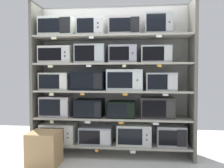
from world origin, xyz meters
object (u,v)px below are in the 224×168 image
(microwave_14, at_px, (123,55))
(microwave_18, at_px, (124,27))
(microwave_16, at_px, (58,28))
(microwave_1, at_px, (96,134))
(microwave_5, at_px, (90,108))
(microwave_9, at_px, (88,81))
(microwave_3, at_px, (171,135))
(microwave_8, at_px, (56,81))
(shipping_carton, at_px, (45,149))
(microwave_4, at_px, (56,106))
(microwave_13, at_px, (91,54))
(microwave_2, at_px, (134,134))
(microwave_17, at_px, (91,28))
(microwave_11, at_px, (161,82))
(microwave_10, at_px, (125,80))
(microwave_15, at_px, (156,55))
(microwave_12, at_px, (57,55))
(microwave_19, at_px, (158,25))
(microwave_6, at_px, (122,109))
(microwave_7, at_px, (157,108))
(microwave_0, at_px, (59,132))

(microwave_14, relative_size, microwave_18, 0.89)
(microwave_16, bearing_deg, microwave_1, -0.02)
(microwave_5, bearing_deg, microwave_9, 179.11)
(microwave_3, distance_m, microwave_8, 2.09)
(microwave_8, relative_size, shipping_carton, 0.97)
(microwave_1, xyz_separation_m, microwave_9, (-0.13, -0.00, 0.90))
(microwave_4, xyz_separation_m, microwave_13, (0.60, 0.00, 0.87))
(microwave_2, height_order, microwave_17, microwave_17)
(microwave_8, relative_size, microwave_11, 1.02)
(microwave_10, relative_size, microwave_15, 1.22)
(microwave_9, bearing_deg, microwave_13, -0.21)
(microwave_1, height_order, microwave_9, microwave_9)
(microwave_12, relative_size, microwave_14, 1.22)
(microwave_3, xyz_separation_m, microwave_19, (-0.21, -0.00, 1.77))
(microwave_8, height_order, microwave_16, microwave_16)
(microwave_6, height_order, microwave_7, microwave_7)
(microwave_7, xyz_separation_m, microwave_9, (-1.13, 0.00, 0.43))
(microwave_11, distance_m, microwave_15, 0.44)
(microwave_0, height_order, microwave_10, microwave_10)
(microwave_11, distance_m, microwave_18, 1.06)
(shipping_carton, bearing_deg, microwave_8, 91.49)
(microwave_4, distance_m, microwave_17, 1.44)
(microwave_2, height_order, microwave_9, microwave_9)
(microwave_5, bearing_deg, microwave_2, 0.02)
(microwave_8, height_order, microwave_17, microwave_17)
(microwave_4, bearing_deg, microwave_18, 0.02)
(microwave_0, height_order, microwave_5, microwave_5)
(microwave_14, bearing_deg, microwave_0, 180.00)
(microwave_0, distance_m, microwave_9, 1.02)
(microwave_1, height_order, microwave_8, microwave_8)
(microwave_4, relative_size, microwave_13, 1.03)
(microwave_3, distance_m, microwave_7, 0.49)
(microwave_5, distance_m, microwave_12, 1.04)
(microwave_1, relative_size, microwave_18, 1.07)
(microwave_5, bearing_deg, microwave_17, 0.21)
(microwave_3, relative_size, microwave_11, 0.95)
(microwave_19, bearing_deg, microwave_5, -179.99)
(microwave_10, distance_m, microwave_11, 0.58)
(microwave_1, height_order, microwave_4, microwave_4)
(microwave_15, height_order, microwave_17, microwave_17)
(microwave_5, relative_size, microwave_7, 0.86)
(microwave_8, distance_m, microwave_12, 0.44)
(microwave_4, distance_m, microwave_16, 1.32)
(microwave_5, xyz_separation_m, microwave_12, (-0.55, 0.00, 0.88))
(microwave_7, distance_m, microwave_11, 0.42)
(microwave_4, xyz_separation_m, microwave_18, (1.15, 0.00, 1.31))
(microwave_11, bearing_deg, microwave_19, 179.97)
(microwave_15, height_order, microwave_19, microwave_19)
(microwave_19, bearing_deg, microwave_11, -0.03)
(microwave_12, height_order, microwave_18, microwave_18)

